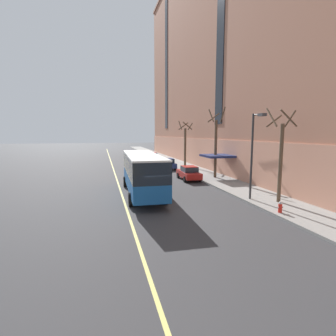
# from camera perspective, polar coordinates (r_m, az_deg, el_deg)

# --- Properties ---
(ground_plane) EXTENTS (260.00, 260.00, 0.00)m
(ground_plane) POSITION_cam_1_polar(r_m,az_deg,el_deg) (18.30, -1.80, -8.79)
(ground_plane) COLOR #38383A
(sidewalk) EXTENTS (4.03, 160.00, 0.15)m
(sidewalk) POSITION_cam_1_polar(r_m,az_deg,el_deg) (24.19, 17.06, -4.90)
(sidewalk) COLOR gray
(sidewalk) RESTS_ON ground
(city_bus) EXTENTS (3.05, 11.05, 3.45)m
(city_bus) POSITION_cam_1_polar(r_m,az_deg,el_deg) (21.90, -5.59, -0.72)
(city_bus) COLOR #19569E
(city_bus) RESTS_ON ground
(parked_car_navy_0) EXTENTS (2.00, 4.24, 1.56)m
(parked_car_navy_0) POSITION_cam_1_polar(r_m,az_deg,el_deg) (37.95, -0.16, 0.93)
(parked_car_navy_0) COLOR navy
(parked_car_navy_0) RESTS_ON ground
(parked_car_red_2) EXTENTS (2.02, 4.54, 1.56)m
(parked_car_red_2) POSITION_cam_1_polar(r_m,az_deg,el_deg) (50.27, -3.46, 2.54)
(parked_car_red_2) COLOR #B21E19
(parked_car_red_2) RESTS_ON ground
(parked_car_red_4) EXTENTS (1.97, 4.40, 1.56)m
(parked_car_red_4) POSITION_cam_1_polar(r_m,az_deg,el_deg) (29.16, 4.56, -1.09)
(parked_car_red_4) COLOR #B21E19
(parked_car_red_4) RESTS_ON ground
(street_tree_mid_block) EXTENTS (1.69, 1.77, 6.84)m
(street_tree_mid_block) POSITION_cam_1_polar(r_m,az_deg,el_deg) (20.52, 23.28, 2.70)
(street_tree_mid_block) COLOR brown
(street_tree_mid_block) RESTS_ON sidewalk
(street_tree_far_uptown) EXTENTS (1.64, 1.65, 7.88)m
(street_tree_far_uptown) POSITION_cam_1_polar(r_m,az_deg,el_deg) (30.21, 10.34, 5.15)
(street_tree_far_uptown) COLOR brown
(street_tree_far_uptown) RESTS_ON sidewalk
(street_tree_far_downtown) EXTENTS (1.86, 1.85, 6.92)m
(street_tree_far_downtown) POSITION_cam_1_polar(r_m,az_deg,el_deg) (40.68, 3.75, 5.53)
(street_tree_far_downtown) COLOR brown
(street_tree_far_downtown) RESTS_ON sidewalk
(street_lamp) EXTENTS (0.36, 1.48, 6.44)m
(street_lamp) POSITION_cam_1_polar(r_m,az_deg,el_deg) (20.52, 18.20, 4.33)
(street_lamp) COLOR #2D2D30
(street_lamp) RESTS_ON sidewalk
(fire_hydrant) EXTENTS (0.42, 0.24, 0.72)m
(fire_hydrant) POSITION_cam_1_polar(r_m,az_deg,el_deg) (18.24, 23.23, -7.86)
(fire_hydrant) COLOR red
(fire_hydrant) RESTS_ON sidewalk
(lane_centerline) EXTENTS (0.16, 140.00, 0.01)m
(lane_centerline) POSITION_cam_1_polar(r_m,az_deg,el_deg) (20.86, -9.65, -6.84)
(lane_centerline) COLOR #E0D66B
(lane_centerline) RESTS_ON ground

